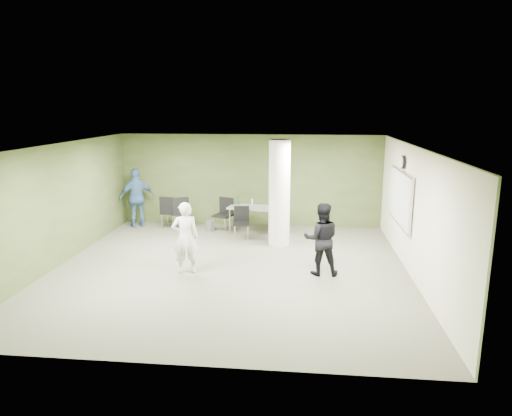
# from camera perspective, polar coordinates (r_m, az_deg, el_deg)

# --- Properties ---
(floor) EXTENTS (8.00, 8.00, 0.00)m
(floor) POSITION_cam_1_polar(r_m,az_deg,el_deg) (10.52, -3.23, -7.59)
(floor) COLOR #585845
(floor) RESTS_ON ground
(ceiling) EXTENTS (8.00, 8.00, 0.00)m
(ceiling) POSITION_cam_1_polar(r_m,az_deg,el_deg) (9.91, -3.43, 7.79)
(ceiling) COLOR white
(ceiling) RESTS_ON wall_back
(wall_back) EXTENTS (8.00, 2.80, 0.02)m
(wall_back) POSITION_cam_1_polar(r_m,az_deg,el_deg) (14.01, -0.72, 3.47)
(wall_back) COLOR #3B4C23
(wall_back) RESTS_ON floor
(wall_left) EXTENTS (0.02, 8.00, 2.80)m
(wall_left) POSITION_cam_1_polar(r_m,az_deg,el_deg) (11.46, -23.49, 0.34)
(wall_left) COLOR #3B4C23
(wall_left) RESTS_ON floor
(wall_right_cream) EXTENTS (0.02, 8.00, 2.80)m
(wall_right_cream) POSITION_cam_1_polar(r_m,az_deg,el_deg) (10.28, 19.26, -0.63)
(wall_right_cream) COLOR beige
(wall_right_cream) RESTS_ON floor
(column) EXTENTS (0.56, 0.56, 2.80)m
(column) POSITION_cam_1_polar(r_m,az_deg,el_deg) (11.97, 2.94, 1.87)
(column) COLOR silver
(column) RESTS_ON floor
(whiteboard) EXTENTS (0.05, 2.30, 1.30)m
(whiteboard) POSITION_cam_1_polar(r_m,az_deg,el_deg) (11.39, 17.57, 1.24)
(whiteboard) COLOR silver
(whiteboard) RESTS_ON wall_right_cream
(wall_clock) EXTENTS (0.06, 0.32, 0.32)m
(wall_clock) POSITION_cam_1_polar(r_m,az_deg,el_deg) (11.26, 17.87, 5.49)
(wall_clock) COLOR black
(wall_clock) RESTS_ON wall_right_cream
(folding_table) EXTENTS (1.75, 0.99, 1.04)m
(folding_table) POSITION_cam_1_polar(r_m,az_deg,el_deg) (13.17, 0.10, -0.06)
(folding_table) COLOR gray
(folding_table) RESTS_ON floor
(wastebasket) EXTENTS (0.26, 0.26, 0.30)m
(wastebasket) POSITION_cam_1_polar(r_m,az_deg,el_deg) (13.66, -5.80, -2.20)
(wastebasket) COLOR #4C4C4C
(wastebasket) RESTS_ON floor
(chair_back_left) EXTENTS (0.66, 0.66, 1.01)m
(chair_back_left) POSITION_cam_1_polar(r_m,az_deg,el_deg) (13.79, -9.44, -0.28)
(chair_back_left) COLOR black
(chair_back_left) RESTS_ON floor
(chair_back_right) EXTENTS (0.55, 0.55, 1.00)m
(chair_back_right) POSITION_cam_1_polar(r_m,az_deg,el_deg) (13.93, -10.79, -0.22)
(chair_back_right) COLOR black
(chair_back_right) RESTS_ON floor
(chair_table_left) EXTENTS (0.63, 0.63, 0.98)m
(chair_table_left) POSITION_cam_1_polar(r_m,az_deg,el_deg) (13.53, -4.00, -0.46)
(chair_table_left) COLOR black
(chair_table_left) RESTS_ON floor
(chair_table_right) EXTENTS (0.48, 0.48, 0.89)m
(chair_table_right) POSITION_cam_1_polar(r_m,az_deg,el_deg) (12.75, -1.83, -1.50)
(chair_table_right) COLOR black
(chair_table_right) RESTS_ON floor
(woman_white) EXTENTS (0.67, 0.53, 1.61)m
(woman_white) POSITION_cam_1_polar(r_m,az_deg,el_deg) (10.14, -8.82, -3.70)
(woman_white) COLOR silver
(woman_white) RESTS_ON floor
(man_black) EXTENTS (0.81, 0.65, 1.61)m
(man_black) POSITION_cam_1_polar(r_m,az_deg,el_deg) (10.04, 8.17, -3.85)
(man_black) COLOR black
(man_black) RESTS_ON floor
(man_blue) EXTENTS (1.13, 0.92, 1.81)m
(man_blue) POSITION_cam_1_polar(r_m,az_deg,el_deg) (14.32, -14.64, 1.23)
(man_blue) COLOR #3C6194
(man_blue) RESTS_ON floor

